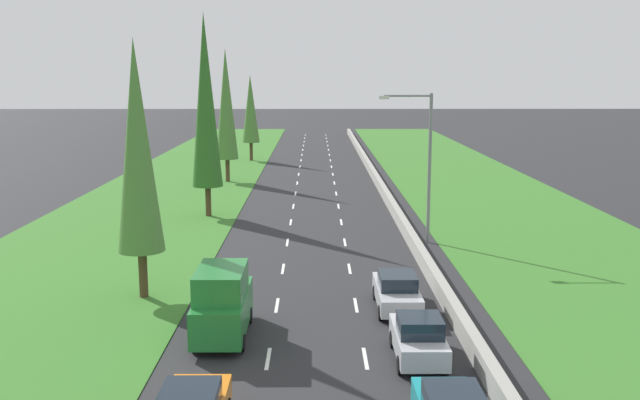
# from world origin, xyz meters

# --- Properties ---
(ground_plane) EXTENTS (300.00, 300.00, 0.00)m
(ground_plane) POSITION_xyz_m (0.00, 60.00, 0.00)
(ground_plane) COLOR #28282B
(ground_plane) RESTS_ON ground
(grass_verge_left) EXTENTS (14.00, 140.00, 0.04)m
(grass_verge_left) POSITION_xyz_m (-12.65, 60.00, 0.02)
(grass_verge_left) COLOR #387528
(grass_verge_left) RESTS_ON ground
(grass_verge_right) EXTENTS (14.00, 140.00, 0.04)m
(grass_verge_right) POSITION_xyz_m (14.35, 60.00, 0.02)
(grass_verge_right) COLOR #387528
(grass_verge_right) RESTS_ON ground
(median_barrier) EXTENTS (0.44, 120.00, 0.85)m
(median_barrier) POSITION_xyz_m (5.70, 60.00, 0.42)
(median_barrier) COLOR #9E9B93
(median_barrier) RESTS_ON ground
(lane_markings) EXTENTS (3.64, 116.00, 0.01)m
(lane_markings) POSITION_xyz_m (0.00, 60.00, 0.01)
(lane_markings) COLOR white
(lane_markings) RESTS_ON ground
(silver_hatchback_right_lane) EXTENTS (1.74, 3.90, 1.72)m
(silver_hatchback_right_lane) POSITION_xyz_m (3.62, 20.81, 0.84)
(silver_hatchback_right_lane) COLOR silver
(silver_hatchback_right_lane) RESTS_ON ground
(green_van_left_lane) EXTENTS (1.96, 4.90, 2.82)m
(green_van_left_lane) POSITION_xyz_m (-3.64, 23.18, 1.40)
(green_van_left_lane) COLOR #237A33
(green_van_left_lane) RESTS_ON ground
(silver_sedan_right_lane) EXTENTS (1.82, 4.50, 1.64)m
(silver_sedan_right_lane) POSITION_xyz_m (3.49, 26.43, 0.81)
(silver_sedan_right_lane) COLOR silver
(silver_sedan_right_lane) RESTS_ON ground
(poplar_tree_second) EXTENTS (2.09, 2.09, 11.69)m
(poplar_tree_second) POSITION_xyz_m (-7.91, 28.21, 6.90)
(poplar_tree_second) COLOR #4C3823
(poplar_tree_second) RESTS_ON ground
(poplar_tree_third) EXTENTS (2.16, 2.16, 14.39)m
(poplar_tree_third) POSITION_xyz_m (-7.75, 47.17, 8.25)
(poplar_tree_third) COLOR #4C3823
(poplar_tree_third) RESTS_ON ground
(poplar_tree_fourth) EXTENTS (2.11, 2.11, 12.51)m
(poplar_tree_fourth) POSITION_xyz_m (-8.39, 63.93, 7.31)
(poplar_tree_fourth) COLOR #4C3823
(poplar_tree_fourth) RESTS_ON ground
(poplar_tree_fifth) EXTENTS (2.05, 2.05, 10.09)m
(poplar_tree_fifth) POSITION_xyz_m (-7.63, 80.74, 6.10)
(poplar_tree_fifth) COLOR #4C3823
(poplar_tree_fifth) RESTS_ON ground
(street_light_mast) EXTENTS (3.20, 0.28, 9.00)m
(street_light_mast) POSITION_xyz_m (6.44, 38.95, 5.23)
(street_light_mast) COLOR gray
(street_light_mast) RESTS_ON ground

